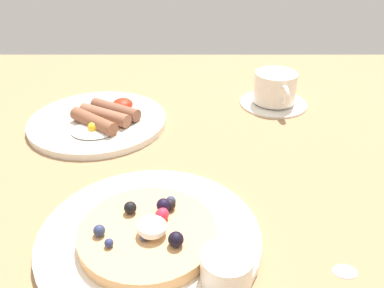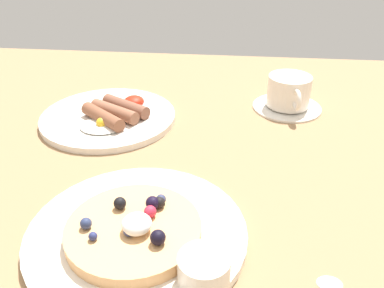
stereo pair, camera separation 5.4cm
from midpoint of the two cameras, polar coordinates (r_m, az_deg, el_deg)
name	(u,v)px [view 2 (the right image)]	position (r m, az deg, el deg)	size (l,w,h in m)	color
ground_plane	(171,172)	(0.65, -0.58, -4.06)	(2.05, 1.10, 0.03)	#98744F
pancake_plate	(137,233)	(0.51, -4.64, -12.53)	(0.27, 0.27, 0.01)	white
pancake_with_berries	(134,229)	(0.49, -4.95, -11.98)	(0.16, 0.16, 0.04)	tan
syrup_ramekin	(204,269)	(0.44, 5.41, -17.29)	(0.06, 0.06, 0.03)	white
breakfast_plate	(108,117)	(0.78, -9.74, 3.69)	(0.25, 0.25, 0.01)	silver
fried_breakfast	(115,112)	(0.76, -8.74, 4.41)	(0.13, 0.14, 0.03)	brown
coffee_saucer	(287,106)	(0.85, 15.01, 5.11)	(0.14, 0.14, 0.01)	white
coffee_cup	(289,90)	(0.83, 15.36, 7.24)	(0.08, 0.12, 0.06)	white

